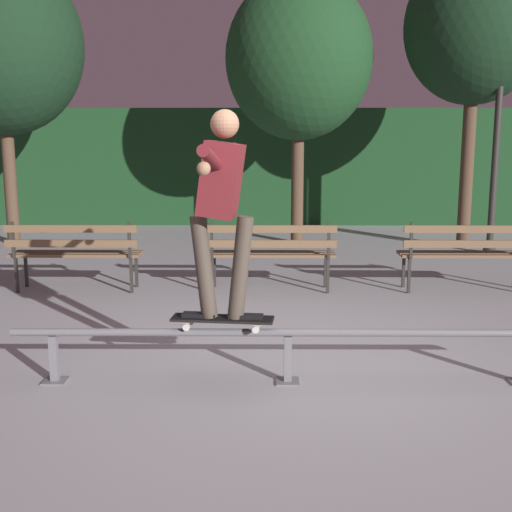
% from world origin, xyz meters
% --- Properties ---
extents(ground_plane, '(90.00, 90.00, 0.00)m').
position_xyz_m(ground_plane, '(0.00, 0.00, 0.00)').
color(ground_plane, '#99999E').
extents(hedge_backdrop, '(24.00, 1.20, 2.50)m').
position_xyz_m(hedge_backdrop, '(0.00, 9.48, 1.25)').
color(hedge_backdrop, '#193D1E').
rests_on(hedge_backdrop, ground).
extents(grind_rail, '(4.26, 0.18, 0.43)m').
position_xyz_m(grind_rail, '(0.00, -0.27, 0.34)').
color(grind_rail, slate).
rests_on(grind_rail, ground).
extents(skateboard, '(0.80, 0.28, 0.09)m').
position_xyz_m(skateboard, '(-0.50, -0.27, 0.50)').
color(skateboard, black).
rests_on(skateboard, grind_rail).
extents(skateboarder, '(0.63, 1.40, 1.56)m').
position_xyz_m(skateboarder, '(-0.50, -0.27, 1.44)').
color(skateboarder, black).
rests_on(skateboarder, skateboard).
extents(park_bench_leftmost, '(1.60, 0.42, 0.88)m').
position_xyz_m(park_bench_leftmost, '(-2.49, 2.73, 0.54)').
color(park_bench_leftmost, '#282623').
rests_on(park_bench_leftmost, ground).
extents(park_bench_left_center, '(1.60, 0.42, 0.88)m').
position_xyz_m(park_bench_left_center, '(-0.09, 2.73, 0.54)').
color(park_bench_left_center, '#282623').
rests_on(park_bench_left_center, ground).
extents(park_bench_right_center, '(1.60, 0.42, 0.88)m').
position_xyz_m(park_bench_right_center, '(2.31, 2.73, 0.54)').
color(park_bench_right_center, '#282623').
rests_on(park_bench_right_center, ground).
extents(tree_far_right, '(2.31, 2.31, 4.95)m').
position_xyz_m(tree_far_right, '(3.31, 6.06, 3.66)').
color(tree_far_right, '#4C3828').
rests_on(tree_far_right, ground).
extents(tree_far_left, '(2.78, 2.78, 4.97)m').
position_xyz_m(tree_far_left, '(-4.65, 6.39, 3.43)').
color(tree_far_left, '#4C3828').
rests_on(tree_far_left, ground).
extents(tree_behind_benches, '(2.54, 2.54, 4.63)m').
position_xyz_m(tree_behind_benches, '(0.45, 6.52, 3.22)').
color(tree_behind_benches, '#4C3828').
rests_on(tree_behind_benches, ground).
extents(lamp_post_right, '(0.32, 0.32, 3.90)m').
position_xyz_m(lamp_post_right, '(3.57, 5.47, 2.48)').
color(lamp_post_right, '#282623').
rests_on(lamp_post_right, ground).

